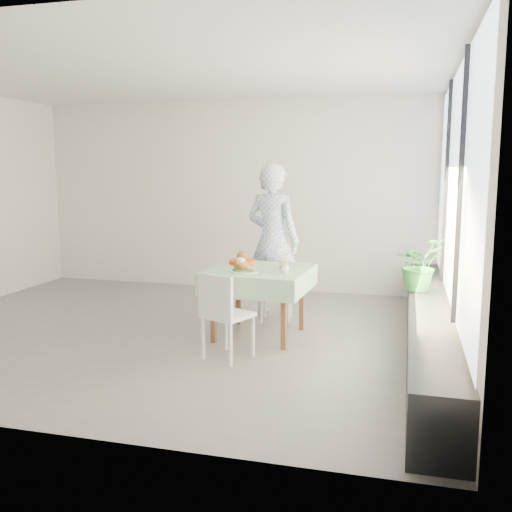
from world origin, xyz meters
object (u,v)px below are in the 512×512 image
(cafe_table, at_px, (259,294))
(chair_far, at_px, (276,300))
(potted_plant, at_px, (419,264))
(diner, at_px, (273,241))
(chair_near, at_px, (227,332))
(main_dish, at_px, (242,267))
(juice_cup_orange, at_px, (283,264))

(cafe_table, xyz_separation_m, chair_far, (0.03, 0.69, -0.22))
(cafe_table, xyz_separation_m, potted_plant, (1.65, 0.47, 0.33))
(diner, relative_size, potted_plant, 3.23)
(diner, bearing_deg, chair_far, 131.81)
(chair_near, distance_m, main_dish, 0.77)
(cafe_table, relative_size, potted_plant, 1.89)
(cafe_table, distance_m, juice_cup_orange, 0.43)
(diner, height_order, potted_plant, diner)
(chair_far, xyz_separation_m, chair_near, (-0.14, -1.49, 0.02))
(diner, height_order, juice_cup_orange, diner)
(chair_near, bearing_deg, potted_plant, 35.81)
(cafe_table, distance_m, potted_plant, 1.75)
(cafe_table, height_order, chair_near, chair_near)
(cafe_table, distance_m, chair_near, 0.83)
(cafe_table, distance_m, diner, 0.99)
(chair_far, height_order, chair_near, chair_near)
(cafe_table, height_order, potted_plant, potted_plant)
(juice_cup_orange, relative_size, potted_plant, 0.43)
(chair_far, relative_size, main_dish, 2.57)
(cafe_table, relative_size, juice_cup_orange, 4.37)
(diner, bearing_deg, potted_plant, -177.87)
(juice_cup_orange, bearing_deg, chair_far, 108.87)
(main_dish, xyz_separation_m, juice_cup_orange, (0.37, 0.29, 0.01))
(chair_near, relative_size, potted_plant, 1.45)
(chair_near, xyz_separation_m, main_dish, (-0.01, 0.56, 0.53))
(diner, relative_size, juice_cup_orange, 7.45)
(juice_cup_orange, bearing_deg, chair_near, -113.03)
(chair_far, height_order, diner, diner)
(chair_near, height_order, diner, diner)
(cafe_table, distance_m, chair_far, 0.72)
(chair_far, distance_m, chair_near, 1.50)
(diner, distance_m, potted_plant, 1.76)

